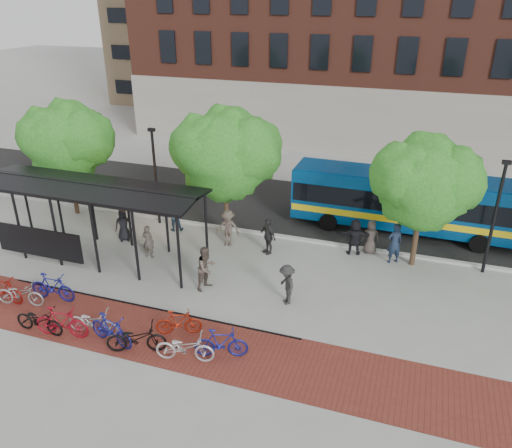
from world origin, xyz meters
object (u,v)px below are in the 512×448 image
(pedestrian_1, at_px, (148,242))
(pedestrian_6, at_px, (371,237))
(tree_a, at_px, (67,139))
(bike_2, at_px, (20,294))
(pedestrian_4, at_px, (268,236))
(tree_b, at_px, (227,151))
(bike_11, at_px, (221,343))
(bike_1, at_px, (3,289))
(bike_8, at_px, (136,338))
(tree_c, at_px, (427,180))
(lamp_post_left, at_px, (155,174))
(pedestrian_9, at_px, (287,285))
(pedestrian_8, at_px, (206,268))
(bus, at_px, (406,199))
(bus_shelter, at_px, (87,195))
(bike_7, at_px, (111,330))
(pedestrian_2, at_px, (174,214))
(bike_3, at_px, (52,287))
(bike_9, at_px, (179,322))
(lamp_post_right, at_px, (495,215))
(pedestrian_3, at_px, (228,228))
(bike_10, at_px, (185,347))
(bike_4, at_px, (39,320))
(bike_6, at_px, (93,322))
(pedestrian_7, at_px, (395,243))
(bike_5, at_px, (61,322))
(pedestrian_5, at_px, (355,237))
(pedestrian_0, at_px, (123,225))

(pedestrian_1, bearing_deg, pedestrian_6, -160.57)
(tree_a, relative_size, pedestrian_1, 3.84)
(bike_2, distance_m, pedestrian_4, 10.72)
(tree_b, xyz_separation_m, bike_11, (3.12, -8.64, -3.91))
(bike_1, height_order, bike_8, bike_1)
(tree_c, relative_size, pedestrian_6, 3.62)
(lamp_post_left, height_order, pedestrian_9, lamp_post_left)
(bike_2, height_order, pedestrian_8, pedestrian_8)
(bus, bearing_deg, bike_11, -112.19)
(bus_shelter, height_order, bike_8, bus_shelter)
(bike_7, relative_size, pedestrian_2, 1.10)
(bike_3, relative_size, bike_9, 1.18)
(lamp_post_right, height_order, bike_1, lamp_post_right)
(bike_1, relative_size, bike_11, 1.05)
(tree_b, bearing_deg, pedestrian_3, -71.10)
(bike_10, bearing_deg, bike_7, 78.56)
(bike_3, height_order, bike_4, bike_3)
(pedestrian_9, bearing_deg, lamp_post_left, -154.38)
(bike_3, height_order, bike_6, bike_3)
(tree_b, bearing_deg, lamp_post_right, 1.20)
(bus, distance_m, pedestrian_8, 11.06)
(pedestrian_2, relative_size, pedestrian_8, 0.92)
(bike_10, xyz_separation_m, pedestrian_7, (6.00, 9.08, 0.44))
(lamp_post_right, distance_m, pedestrian_9, 9.32)
(bus_shelter, distance_m, lamp_post_right, 17.61)
(bike_2, relative_size, pedestrian_1, 1.21)
(lamp_post_right, height_order, bike_2, lamp_post_right)
(tree_a, bearing_deg, pedestrian_6, 1.62)
(tree_c, xyz_separation_m, pedestrian_1, (-11.69, -3.27, -3.25))
(bus, relative_size, bike_5, 5.61)
(bus_shelter, bearing_deg, bike_1, -103.35)
(lamp_post_left, xyz_separation_m, bike_6, (2.39, -9.21, -2.24))
(bike_7, distance_m, pedestrian_8, 4.72)
(tree_a, relative_size, bike_7, 3.20)
(bus_shelter, relative_size, bike_1, 5.51)
(lamp_post_left, relative_size, pedestrian_8, 2.70)
(pedestrian_4, bearing_deg, pedestrian_3, -147.81)
(bus_shelter, height_order, pedestrian_5, bus_shelter)
(tree_a, xyz_separation_m, pedestrian_0, (4.26, -2.11, -3.41))
(bike_4, bearing_deg, pedestrian_9, -59.93)
(bike_11, xyz_separation_m, pedestrian_7, (4.93, 8.52, 0.42))
(pedestrian_1, bearing_deg, bike_5, 88.62)
(bike_4, height_order, bike_6, bike_4)
(tree_b, bearing_deg, bike_3, -120.68)
(bike_6, bearing_deg, tree_b, -17.36)
(pedestrian_8, bearing_deg, bike_8, -167.85)
(lamp_post_left, xyz_separation_m, pedestrian_7, (12.15, -0.37, -1.78))
(bike_2, height_order, pedestrian_9, pedestrian_9)
(bike_11, distance_m, pedestrian_4, 7.60)
(bus_shelter, relative_size, pedestrian_4, 6.00)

